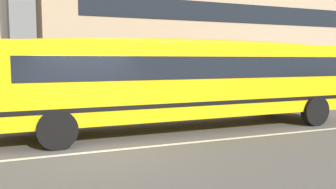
{
  "coord_description": "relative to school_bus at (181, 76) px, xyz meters",
  "views": [
    {
      "loc": [
        -1.42,
        -8.78,
        2.33
      ],
      "look_at": [
        2.54,
        0.99,
        1.3
      ],
      "focal_mm": 37.37,
      "sensor_mm": 36.0,
      "label": 1
    }
  ],
  "objects": [
    {
      "name": "ground_plane",
      "position": [
        -3.41,
        -1.97,
        -1.81
      ],
      "size": [
        400.0,
        400.0,
        0.0
      ],
      "primitive_type": "plane",
      "color": "#54514F"
    },
    {
      "name": "sidewalk_far",
      "position": [
        -3.41,
        5.81,
        -1.8
      ],
      "size": [
        120.0,
        3.0,
        0.01
      ],
      "primitive_type": "cube",
      "color": "gray",
      "rests_on": "ground_plane"
    },
    {
      "name": "school_bus",
      "position": [
        0.0,
        0.0,
        0.0
      ],
      "size": [
        13.62,
        3.22,
        3.04
      ],
      "rotation": [
        0.0,
        0.0,
        3.15
      ],
      "color": "yellow",
      "rests_on": "ground_plane"
    },
    {
      "name": "lane_centreline",
      "position": [
        -3.41,
        -1.97,
        -1.8
      ],
      "size": [
        110.0,
        0.16,
        0.01
      ],
      "primitive_type": "cube",
      "color": "silver",
      "rests_on": "ground_plane"
    }
  ]
}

